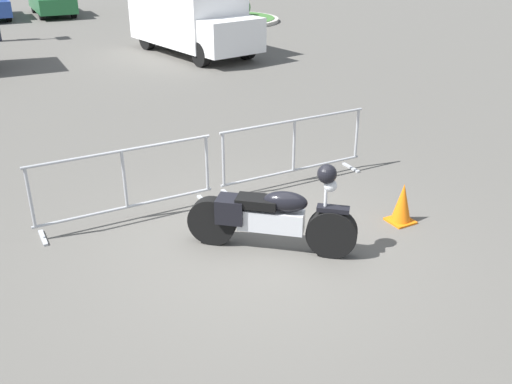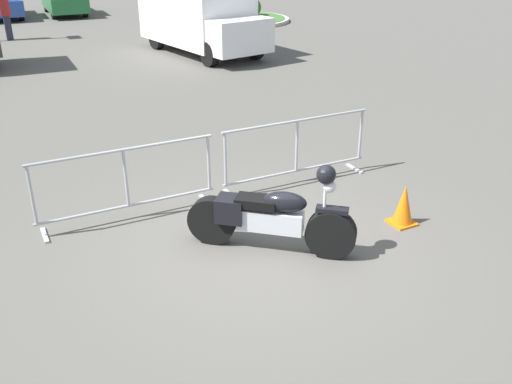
{
  "view_description": "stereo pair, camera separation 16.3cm",
  "coord_description": "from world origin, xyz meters",
  "px_view_note": "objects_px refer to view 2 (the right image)",
  "views": [
    {
      "loc": [
        -3.11,
        -5.65,
        3.84
      ],
      "look_at": [
        0.13,
        0.29,
        0.65
      ],
      "focal_mm": 40.0,
      "sensor_mm": 36.0,
      "label": 1
    },
    {
      "loc": [
        -2.97,
        -5.73,
        3.84
      ],
      "look_at": [
        0.13,
        0.29,
        0.65
      ],
      "focal_mm": 40.0,
      "sensor_mm": 36.0,
      "label": 2
    }
  ],
  "objects_px": {
    "crowd_barrier_far": "(297,150)",
    "parked_car_blue": "(1,2)",
    "crowd_barrier_near": "(126,183)",
    "pedestrian": "(6,14)",
    "delivery_van": "(199,14)",
    "traffic_cone": "(404,205)",
    "motorcycle": "(270,216)"
  },
  "relations": [
    {
      "from": "crowd_barrier_far",
      "to": "parked_car_blue",
      "type": "relative_size",
      "value": 0.64
    },
    {
      "from": "crowd_barrier_near",
      "to": "pedestrian",
      "type": "relative_size",
      "value": 1.54
    },
    {
      "from": "parked_car_blue",
      "to": "pedestrian",
      "type": "distance_m",
      "value": 5.97
    },
    {
      "from": "delivery_van",
      "to": "traffic_cone",
      "type": "relative_size",
      "value": 8.91
    },
    {
      "from": "crowd_barrier_far",
      "to": "parked_car_blue",
      "type": "xyz_separation_m",
      "value": [
        -2.46,
        21.63,
        0.13
      ]
    },
    {
      "from": "crowd_barrier_near",
      "to": "crowd_barrier_far",
      "type": "relative_size",
      "value": 1.0
    },
    {
      "from": "crowd_barrier_far",
      "to": "delivery_van",
      "type": "distance_m",
      "value": 10.7
    },
    {
      "from": "motorcycle",
      "to": "parked_car_blue",
      "type": "relative_size",
      "value": 0.44
    },
    {
      "from": "pedestrian",
      "to": "parked_car_blue",
      "type": "bearing_deg",
      "value": 59.69
    },
    {
      "from": "motorcycle",
      "to": "pedestrian",
      "type": "relative_size",
      "value": 1.05
    },
    {
      "from": "pedestrian",
      "to": "traffic_cone",
      "type": "relative_size",
      "value": 2.86
    },
    {
      "from": "motorcycle",
      "to": "pedestrian",
      "type": "distance_m",
      "value": 17.41
    },
    {
      "from": "delivery_van",
      "to": "pedestrian",
      "type": "bearing_deg",
      "value": -144.6
    },
    {
      "from": "crowd_barrier_far",
      "to": "pedestrian",
      "type": "bearing_deg",
      "value": 100.05
    },
    {
      "from": "crowd_barrier_near",
      "to": "traffic_cone",
      "type": "height_order",
      "value": "crowd_barrier_near"
    },
    {
      "from": "delivery_van",
      "to": "pedestrian",
      "type": "height_order",
      "value": "delivery_van"
    },
    {
      "from": "pedestrian",
      "to": "crowd_barrier_far",
      "type": "bearing_deg",
      "value": -107.24
    },
    {
      "from": "pedestrian",
      "to": "traffic_cone",
      "type": "xyz_separation_m",
      "value": [
        3.38,
        -17.59,
        -0.63
      ]
    },
    {
      "from": "crowd_barrier_far",
      "to": "delivery_van",
      "type": "relative_size",
      "value": 0.49
    },
    {
      "from": "motorcycle",
      "to": "delivery_van",
      "type": "height_order",
      "value": "delivery_van"
    },
    {
      "from": "motorcycle",
      "to": "crowd_barrier_far",
      "type": "height_order",
      "value": "motorcycle"
    },
    {
      "from": "crowd_barrier_near",
      "to": "traffic_cone",
      "type": "xyz_separation_m",
      "value": [
        3.38,
        -1.92,
        -0.27
      ]
    },
    {
      "from": "delivery_van",
      "to": "parked_car_blue",
      "type": "xyz_separation_m",
      "value": [
        -5.02,
        11.27,
        -0.55
      ]
    },
    {
      "from": "delivery_van",
      "to": "traffic_cone",
      "type": "xyz_separation_m",
      "value": [
        -1.95,
        -12.29,
        -0.95
      ]
    },
    {
      "from": "pedestrian",
      "to": "crowd_barrier_near",
      "type": "bearing_deg",
      "value": -117.28
    },
    {
      "from": "delivery_van",
      "to": "crowd_barrier_far",
      "type": "bearing_deg",
      "value": -23.55
    },
    {
      "from": "delivery_van",
      "to": "pedestrian",
      "type": "relative_size",
      "value": 3.11
    },
    {
      "from": "motorcycle",
      "to": "pedestrian",
      "type": "bearing_deg",
      "value": 135.41
    },
    {
      "from": "crowd_barrier_near",
      "to": "pedestrian",
      "type": "bearing_deg",
      "value": 90.01
    },
    {
      "from": "delivery_van",
      "to": "traffic_cone",
      "type": "height_order",
      "value": "delivery_van"
    },
    {
      "from": "parked_car_blue",
      "to": "crowd_barrier_near",
      "type": "bearing_deg",
      "value": -178.84
    },
    {
      "from": "crowd_barrier_far",
      "to": "crowd_barrier_near",
      "type": "bearing_deg",
      "value": 180.0
    }
  ]
}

